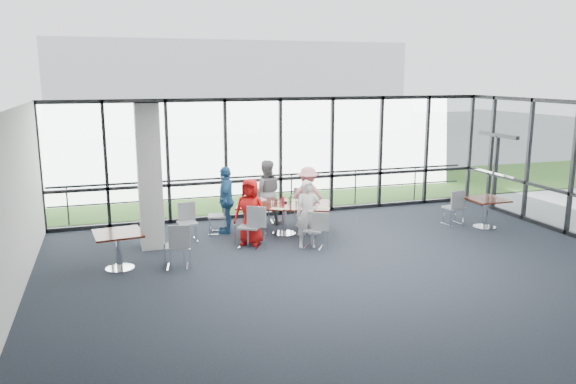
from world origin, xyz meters
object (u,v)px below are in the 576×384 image
object	(u,v)px
structural_column	(150,177)
side_table_right	(486,203)
side_table_left	(118,238)
chair_main_end	(217,216)
chair_spare_lb	(187,223)
chair_spare_r	(454,208)
diner_near_right	(308,214)
chair_main_fl	(265,207)
chair_main_nl	(250,227)
chair_main_fr	(307,207)
diner_far_left	(266,192)
diner_far_right	(308,196)
diner_near_left	(250,212)
chair_spare_la	(177,246)
chair_main_nr	(313,230)
main_table	(284,208)
diner_end	(226,200)

from	to	relation	value
structural_column	side_table_right	xyz separation A→B (m)	(8.10, -0.88, -0.96)
side_table_left	chair_main_end	bearing A→B (deg)	39.95
chair_spare_lb	chair_spare_r	bearing A→B (deg)	170.15
side_table_left	chair_spare_lb	distance (m)	2.18
diner_near_right	chair_main_end	distance (m)	2.44
structural_column	chair_main_fl	world-z (taller)	structural_column
chair_main_nl	chair_main_fr	xyz separation A→B (m)	(1.91, 1.54, -0.03)
side_table_left	diner_near_right	size ratio (longest dim) A/B	0.66
diner_far_left	diner_far_right	xyz separation A→B (m)	(0.99, -0.41, -0.08)
diner_far_right	chair_main_fr	distance (m)	0.34
diner_near_left	chair_spare_la	bearing A→B (deg)	-115.19
structural_column	chair_main_fr	world-z (taller)	structural_column
chair_main_end	chair_spare_la	size ratio (longest dim) A/B	0.97
structural_column	chair_main_fr	xyz separation A→B (m)	(3.98, 0.88, -1.16)
chair_main_fl	chair_main_end	distance (m)	1.51
chair_main_nr	chair_spare_la	distance (m)	3.06
chair_main_nl	chair_main_end	distance (m)	1.41
chair_main_end	chair_spare_lb	distance (m)	0.89
chair_main_nr	chair_main_end	xyz separation A→B (m)	(-1.81, 1.82, 0.03)
diner_near_left	diner_far_right	xyz separation A→B (m)	(1.81, 1.20, -0.01)
chair_main_nr	chair_main_fr	bearing A→B (deg)	106.86
chair_main_nr	diner_far_right	bearing A→B (deg)	106.68
diner_near_left	chair_main_nr	distance (m)	1.48
diner_far_left	chair_spare_la	bearing A→B (deg)	60.12
main_table	chair_spare_la	size ratio (longest dim) A/B	2.75
diner_end	chair_spare_r	size ratio (longest dim) A/B	1.81
side_table_left	chair_spare_lb	xyz separation A→B (m)	(1.55, 1.51, -0.21)
main_table	chair_main_fl	bearing A→B (deg)	120.13
side_table_left	diner_far_right	xyz separation A→B (m)	(4.69, 2.04, 0.11)
main_table	chair_main_nr	size ratio (longest dim) A/B	3.02
diner_end	chair_spare_r	xyz separation A→B (m)	(5.68, -1.07, -0.37)
diner_far_right	structural_column	bearing A→B (deg)	34.27
diner_end	chair_main_fl	distance (m)	1.36
main_table	diner_far_left	xyz separation A→B (m)	(-0.15, 1.06, 0.19)
diner_near_right	chair_main_nr	bearing A→B (deg)	-42.21
main_table	diner_near_right	xyz separation A→B (m)	(0.19, -1.14, 0.11)
side_table_right	chair_spare_lb	world-z (taller)	chair_spare_lb
diner_far_right	chair_spare_lb	size ratio (longest dim) A/B	1.75
diner_far_right	side_table_right	bearing A→B (deg)	-177.96
diner_end	chair_main_end	distance (m)	0.45
side_table_left	chair_spare_la	world-z (taller)	chair_spare_la
chair_main_nr	diner_end	bearing A→B (deg)	163.68
side_table_left	diner_far_left	bearing A→B (deg)	33.50
diner_near_left	chair_main_nr	bearing A→B (deg)	3.59
side_table_left	chair_spare_r	xyz separation A→B (m)	(8.24, 0.88, -0.19)
diner_far_right	chair_spare_lb	distance (m)	3.20
chair_main_end	chair_spare_lb	size ratio (longest dim) A/B	1.01
chair_main_nr	chair_spare_r	bearing A→B (deg)	43.31
side_table_left	diner_far_right	size ratio (longest dim) A/B	0.67
side_table_right	diner_near_right	size ratio (longest dim) A/B	0.59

